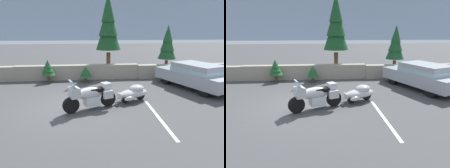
# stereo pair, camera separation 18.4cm
# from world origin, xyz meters

# --- Properties ---
(ground_plane) EXTENTS (80.00, 80.00, 0.00)m
(ground_plane) POSITION_xyz_m (0.00, 0.00, 0.00)
(ground_plane) COLOR #424244
(stone_guard_wall) EXTENTS (24.00, 0.64, 0.95)m
(stone_guard_wall) POSITION_xyz_m (-0.07, 5.08, 0.46)
(stone_guard_wall) COLOR gray
(stone_guard_wall) RESTS_ON ground
(distant_ridgeline) EXTENTS (240.00, 80.00, 16.00)m
(distant_ridgeline) POSITION_xyz_m (0.00, 95.06, 8.00)
(distant_ridgeline) COLOR #8C9EB7
(distant_ridgeline) RESTS_ON ground
(touring_motorcycle) EXTENTS (2.18, 1.26, 1.33)m
(touring_motorcycle) POSITION_xyz_m (0.77, -0.42, 0.62)
(touring_motorcycle) COLOR black
(touring_motorcycle) RESTS_ON ground
(car_shaped_trailer) EXTENTS (2.17, 1.22, 0.76)m
(car_shaped_trailer) POSITION_xyz_m (2.75, 0.41, 0.41)
(car_shaped_trailer) COLOR black
(car_shaped_trailer) RESTS_ON ground
(sedan_at_right_edge) EXTENTS (3.30, 4.85, 1.41)m
(sedan_at_right_edge) POSITION_xyz_m (6.59, 2.21, 0.77)
(sedan_at_right_edge) COLOR black
(sedan_at_right_edge) RESTS_ON ground
(pine_tree_tall) EXTENTS (1.72, 1.72, 5.62)m
(pine_tree_tall) POSITION_xyz_m (2.13, 6.14, 3.52)
(pine_tree_tall) COLOR brown
(pine_tree_tall) RESTS_ON ground
(pine_tree_secondary) EXTENTS (1.29, 1.29, 3.52)m
(pine_tree_secondary) POSITION_xyz_m (6.37, 6.04, 2.20)
(pine_tree_secondary) COLOR brown
(pine_tree_secondary) RESTS_ON ground
(pine_sapling_near) EXTENTS (0.85, 0.85, 1.42)m
(pine_sapling_near) POSITION_xyz_m (-1.77, 4.45, 0.88)
(pine_sapling_near) COLOR brown
(pine_sapling_near) RESTS_ON ground
(pine_sapling_farther) EXTENTS (0.77, 0.77, 1.01)m
(pine_sapling_farther) POSITION_xyz_m (0.52, 4.25, 0.63)
(pine_sapling_farther) COLOR brown
(pine_sapling_farther) RESTS_ON ground
(parking_stripe_marker) EXTENTS (0.12, 3.60, 0.01)m
(parking_stripe_marker) POSITION_xyz_m (3.32, -1.50, 0.00)
(parking_stripe_marker) COLOR silver
(parking_stripe_marker) RESTS_ON ground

